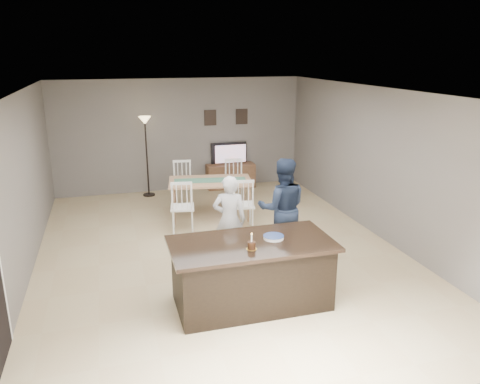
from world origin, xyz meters
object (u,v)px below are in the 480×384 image
object	(u,v)px
birthday_cake	(252,245)
floor_lamp	(146,135)
tv_console	(231,176)
man	(282,208)
woman	(229,220)
plate_stack	(274,237)
television	(230,153)
kitchen_island	(251,273)
dining_table	(210,187)

from	to	relation	value
birthday_cake	floor_lamp	xyz separation A→B (m)	(-0.78, 5.67, 0.51)
tv_console	man	distance (m)	4.26
woman	man	bearing A→B (deg)	-164.08
plate_stack	tv_console	bearing A→B (deg)	80.93
television	man	distance (m)	4.30
kitchen_island	birthday_cake	distance (m)	0.55
television	floor_lamp	distance (m)	2.14
kitchen_island	woman	bearing A→B (deg)	87.65
plate_stack	floor_lamp	size ratio (longest dim) A/B	0.15
kitchen_island	woman	xyz separation A→B (m)	(0.06, 1.35, 0.27)
plate_stack	dining_table	distance (m)	3.56
television	woman	bearing A→B (deg)	75.06
woman	plate_stack	bearing A→B (deg)	117.04
floor_lamp	television	bearing A→B (deg)	5.17
plate_stack	floor_lamp	bearing A→B (deg)	102.13
woman	floor_lamp	world-z (taller)	floor_lamp
plate_stack	dining_table	size ratio (longest dim) A/B	0.13
floor_lamp	dining_table	bearing A→B (deg)	-59.93
man	floor_lamp	size ratio (longest dim) A/B	0.89
plate_stack	dining_table	xyz separation A→B (m)	(-0.08, 3.54, -0.28)
kitchen_island	dining_table	xyz separation A→B (m)	(0.24, 3.57, 0.19)
man	birthday_cake	xyz separation A→B (m)	(-1.02, -1.57, 0.11)
man	floor_lamp	xyz separation A→B (m)	(-1.80, 4.10, 0.62)
man	plate_stack	size ratio (longest dim) A/B	6.04
kitchen_island	tv_console	world-z (taller)	kitchen_island
woman	plate_stack	world-z (taller)	woman
television	floor_lamp	size ratio (longest dim) A/B	0.49
television	man	world-z (taller)	man
tv_console	television	xyz separation A→B (m)	(0.00, 0.07, 0.56)
kitchen_island	television	size ratio (longest dim) A/B	2.35
kitchen_island	floor_lamp	xyz separation A→B (m)	(-0.85, 5.45, 1.00)
tv_console	floor_lamp	size ratio (longest dim) A/B	0.64
woman	dining_table	xyz separation A→B (m)	(0.18, 2.22, -0.08)
television	dining_table	xyz separation A→B (m)	(-0.96, -2.07, -0.22)
plate_stack	dining_table	bearing A→B (deg)	91.24
television	floor_lamp	world-z (taller)	floor_lamp
television	man	bearing A→B (deg)	86.66
tv_console	floor_lamp	world-z (taller)	floor_lamp
plate_stack	woman	bearing A→B (deg)	101.12
tv_console	floor_lamp	bearing A→B (deg)	-176.77
kitchen_island	dining_table	world-z (taller)	dining_table
woman	dining_table	world-z (taller)	woman
birthday_cake	dining_table	size ratio (longest dim) A/B	0.10
kitchen_island	television	xyz separation A→B (m)	(1.20, 5.64, 0.41)
television	floor_lamp	bearing A→B (deg)	5.17
birthday_cake	plate_stack	xyz separation A→B (m)	(0.39, 0.25, -0.03)
floor_lamp	man	bearing A→B (deg)	-66.31
kitchen_island	plate_stack	distance (m)	0.56
kitchen_island	tv_console	size ratio (longest dim) A/B	1.79
plate_stack	birthday_cake	bearing A→B (deg)	-147.40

